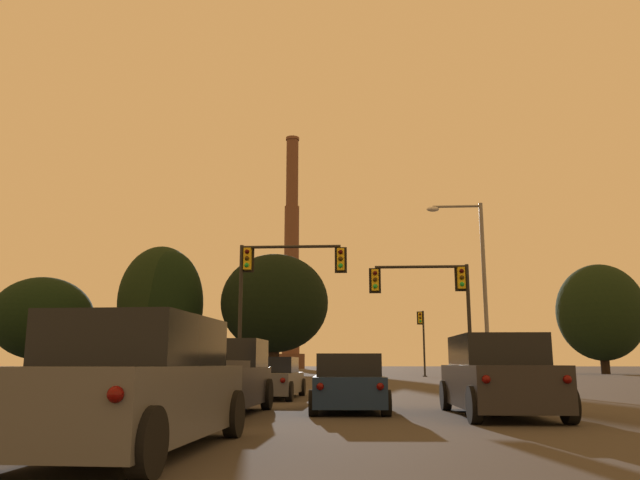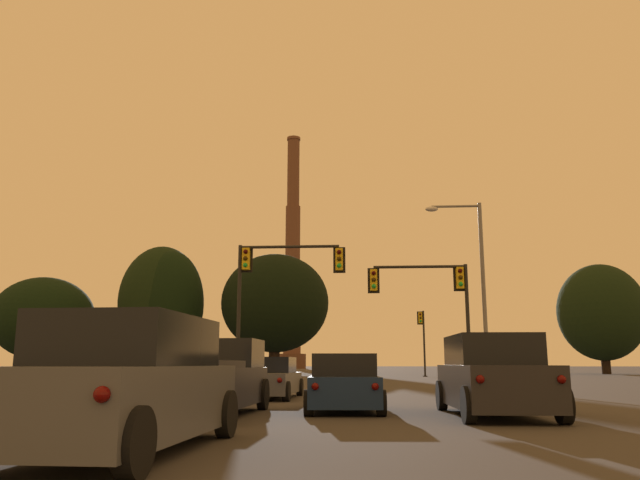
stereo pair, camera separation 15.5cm
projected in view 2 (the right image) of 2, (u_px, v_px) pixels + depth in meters
sedan_left_lane_front at (269, 379)px, 22.04m from camera, size 2.06×4.73×1.43m
suv_right_lane_second at (493, 377)px, 14.51m from camera, size 2.17×4.93×1.86m
hatchback_center_lane_second at (344, 385)px, 15.98m from camera, size 2.07×4.17×1.44m
pickup_truck_left_lane_second at (208, 380)px, 14.83m from camera, size 2.31×5.55×1.82m
suv_left_lane_third at (127, 385)px, 8.63m from camera, size 2.28×4.97×1.86m
traffic_light_overhead_left at (273, 278)px, 29.54m from camera, size 5.24×0.50×6.78m
traffic_light_overhead_right at (434, 293)px, 30.15m from camera, size 4.95×0.50×5.95m
traffic_light_far_right at (422, 333)px, 59.12m from camera, size 0.78×0.50×6.16m
street_lamp at (475, 274)px, 30.80m from camera, size 2.81×0.36×9.16m
smokestack at (293, 274)px, 157.75m from camera, size 7.00×7.00×59.91m
treeline_center_right at (275, 303)px, 71.86m from camera, size 12.38×11.14×13.75m
treeline_far_right at (161, 302)px, 73.94m from camera, size 9.95×8.95×15.06m
treeline_left_mid at (601, 312)px, 74.30m from camera, size 10.21×9.19×12.99m
treeline_right_mid at (43, 318)px, 71.82m from camera, size 11.58×10.42×11.08m
treeline_far_left at (169, 305)px, 72.75m from camera, size 8.00×7.20×14.38m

